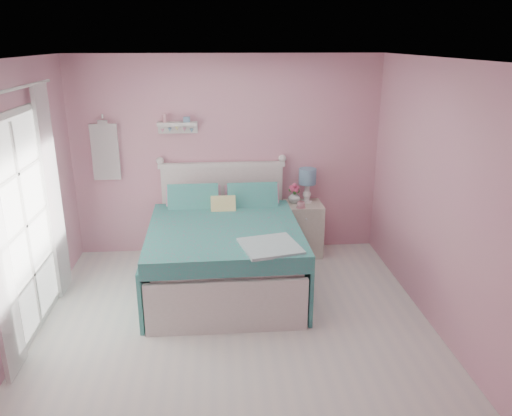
{
  "coord_description": "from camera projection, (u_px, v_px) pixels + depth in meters",
  "views": [
    {
      "loc": [
        -0.13,
        -4.17,
        2.76
      ],
      "look_at": [
        0.29,
        1.2,
        0.93
      ],
      "focal_mm": 35.0,
      "sensor_mm": 36.0,
      "label": 1
    }
  ],
  "objects": [
    {
      "name": "curtain_far",
      "position": [
        53.0,
        193.0,
        5.39
      ],
      "size": [
        0.04,
        0.4,
        2.32
      ],
      "primitive_type": "cube",
      "color": "white",
      "rests_on": "floor"
    },
    {
      "name": "room_shell",
      "position": [
        233.0,
        182.0,
        4.33
      ],
      "size": [
        4.5,
        4.5,
        4.5
      ],
      "color": "#CD829E",
      "rests_on": "floor"
    },
    {
      "name": "roses",
      "position": [
        294.0,
        188.0,
        6.53
      ],
      "size": [
        0.14,
        0.11,
        0.12
      ],
      "color": "#E54E7E",
      "rests_on": "vase"
    },
    {
      "name": "table_lamp",
      "position": [
        307.0,
        179.0,
        6.54
      ],
      "size": [
        0.23,
        0.23,
        0.45
      ],
      "color": "white",
      "rests_on": "nightstand"
    },
    {
      "name": "hanging_dress",
      "position": [
        105.0,
        152.0,
        6.33
      ],
      "size": [
        0.34,
        0.03,
        0.72
      ],
      "primitive_type": "cube",
      "color": "white",
      "rests_on": "room_shell"
    },
    {
      "name": "teacup",
      "position": [
        301.0,
        205.0,
        6.39
      ],
      "size": [
        0.11,
        0.11,
        0.08
      ],
      "primitive_type": "imported",
      "rotation": [
        0.0,
        0.0,
        -0.08
      ],
      "color": "pink",
      "rests_on": "nightstand"
    },
    {
      "name": "floor",
      "position": [
        236.0,
        339.0,
        4.83
      ],
      "size": [
        4.5,
        4.5,
        0.0
      ],
      "primitive_type": "plane",
      "color": "silver",
      "rests_on": "ground"
    },
    {
      "name": "vase",
      "position": [
        294.0,
        197.0,
        6.57
      ],
      "size": [
        0.18,
        0.18,
        0.17
      ],
      "primitive_type": "imported",
      "rotation": [
        0.0,
        0.0,
        0.16
      ],
      "color": "silver",
      "rests_on": "nightstand"
    },
    {
      "name": "wall_shelf",
      "position": [
        177.0,
        125.0,
        6.3
      ],
      "size": [
        0.5,
        0.15,
        0.25
      ],
      "color": "silver",
      "rests_on": "room_shell"
    },
    {
      "name": "french_door",
      "position": [
        25.0,
        227.0,
        4.72
      ],
      "size": [
        0.04,
        1.32,
        2.16
      ],
      "color": "silver",
      "rests_on": "floor"
    },
    {
      "name": "bed",
      "position": [
        225.0,
        251.0,
        5.81
      ],
      "size": [
        1.71,
        2.14,
        1.23
      ],
      "rotation": [
        0.0,
        0.0,
        0.02
      ],
      "color": "silver",
      "rests_on": "floor"
    },
    {
      "name": "nightstand",
      "position": [
        303.0,
        229.0,
        6.67
      ],
      "size": [
        0.49,
        0.48,
        0.71
      ],
      "color": "beige",
      "rests_on": "floor"
    }
  ]
}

